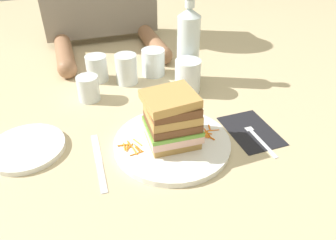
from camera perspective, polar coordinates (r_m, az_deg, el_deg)
ground_plane at (r=0.79m, az=0.95°, el=-3.59°), size 3.00×3.00×0.00m
main_plate at (r=0.77m, az=0.72°, el=-4.12°), size 0.28×0.28×0.01m
sandwich at (r=0.73m, az=0.69°, el=0.14°), size 0.13×0.11×0.13m
carrot_shred_0 at (r=0.76m, az=-5.39°, el=-4.07°), size 0.02×0.03×0.00m
carrot_shred_1 at (r=0.75m, az=-6.73°, el=-4.67°), size 0.02×0.02×0.00m
carrot_shred_2 at (r=0.75m, az=-7.77°, el=-4.70°), size 0.01×0.03×0.00m
carrot_shred_3 at (r=0.75m, az=-7.27°, el=-4.87°), size 0.01×0.03×0.00m
carrot_shred_4 at (r=0.74m, az=-5.35°, el=-4.93°), size 0.01×0.03×0.00m
carrot_shred_5 at (r=0.74m, az=-5.47°, el=-5.19°), size 0.01×0.02×0.00m
carrot_shred_6 at (r=0.73m, az=-5.58°, el=-5.93°), size 0.03×0.01×0.00m
carrot_shred_7 at (r=0.75m, az=-7.82°, el=-4.47°), size 0.03×0.01×0.00m
carrot_shred_8 at (r=0.74m, az=-6.02°, el=-5.36°), size 0.01×0.03×0.00m
carrot_shred_9 at (r=0.76m, az=-7.00°, el=-4.06°), size 0.01×0.02×0.00m
carrot_shred_10 at (r=0.79m, az=6.68°, el=-2.27°), size 0.03×0.02×0.00m
carrot_shred_11 at (r=0.80m, az=5.92°, el=-1.75°), size 0.02×0.03×0.00m
carrot_shred_12 at (r=0.77m, az=6.53°, el=-3.14°), size 0.02×0.02×0.00m
carrot_shred_13 at (r=0.80m, az=8.02°, el=-1.83°), size 0.03×0.01×0.00m
carrot_shred_14 at (r=0.79m, az=6.96°, el=-2.21°), size 0.00×0.03×0.00m
carrot_shred_15 at (r=0.78m, az=7.57°, el=-3.09°), size 0.01×0.02×0.00m
carrot_shred_16 at (r=0.81m, az=7.46°, el=-1.43°), size 0.01×0.02×0.00m
carrot_shred_17 at (r=0.79m, az=6.40°, el=-2.10°), size 0.02×0.01×0.00m
carrot_shred_18 at (r=0.78m, az=6.95°, el=-2.66°), size 0.01×0.02×0.00m
carrot_shred_19 at (r=0.78m, az=6.43°, el=-2.94°), size 0.02×0.02×0.00m
napkin_dark at (r=0.84m, az=14.51°, el=-1.83°), size 0.12×0.16×0.00m
fork at (r=0.83m, az=15.35°, el=-2.52°), size 0.02×0.17×0.00m
knife at (r=0.74m, az=-12.14°, el=-7.41°), size 0.02×0.20×0.00m
juice_glass at (r=0.97m, az=3.50°, el=7.34°), size 0.08×0.08×0.10m
water_bottle at (r=1.00m, az=3.62°, el=13.14°), size 0.07×0.07×0.27m
empty_tumbler_0 at (r=1.02m, az=-7.39°, el=8.97°), size 0.07×0.07×0.09m
empty_tumbler_1 at (r=1.07m, az=-2.63°, el=10.21°), size 0.08×0.08×0.09m
empty_tumbler_2 at (r=1.06m, az=-12.51°, el=8.97°), size 0.07×0.07×0.08m
empty_tumbler_3 at (r=0.96m, az=-13.97°, el=5.48°), size 0.06×0.06×0.07m
side_plate at (r=0.83m, az=-23.85°, el=-4.55°), size 0.18×0.18×0.01m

